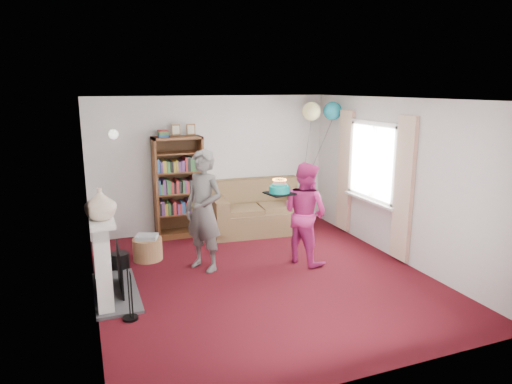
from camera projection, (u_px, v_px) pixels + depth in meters
name	position (u px, v px, depth m)	size (l,w,h in m)	color
ground	(262.00, 277.00, 6.53)	(5.00, 5.00, 0.00)	#35080D
wall_back	(213.00, 164.00, 8.53)	(4.50, 0.02, 2.50)	silver
wall_left	(88.00, 207.00, 5.46)	(0.02, 5.00, 2.50)	silver
wall_right	(398.00, 180.00, 7.05)	(0.02, 5.00, 2.50)	silver
ceiling	(263.00, 99.00, 5.97)	(4.50, 5.00, 0.01)	white
fireplace	(106.00, 258.00, 5.86)	(0.55, 1.80, 1.12)	#3F3F42
window_bay	(372.00, 176.00, 7.58)	(0.14, 2.02, 2.20)	white
wall_sconce	(113.00, 134.00, 7.64)	(0.16, 0.23, 0.16)	gold
bookcase	(178.00, 188.00, 8.17)	(0.86, 0.42, 2.02)	#472B14
sofa	(257.00, 212.00, 8.59)	(1.79, 0.95, 0.95)	brown
wicker_basket	(148.00, 248.00, 7.15)	(0.46, 0.46, 0.40)	#9E7649
person_striped	(204.00, 211.00, 6.64)	(0.65, 0.43, 1.79)	black
person_magenta	(305.00, 213.00, 6.94)	(0.76, 0.59, 1.56)	#B5246C
birthday_cake	(279.00, 189.00, 6.71)	(0.37, 0.37, 0.22)	black
balloons	(322.00, 111.00, 8.34)	(0.80, 0.34, 1.71)	#3F3F3F
mantel_vase	(100.00, 204.00, 5.35)	(0.36, 0.36, 0.38)	beige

